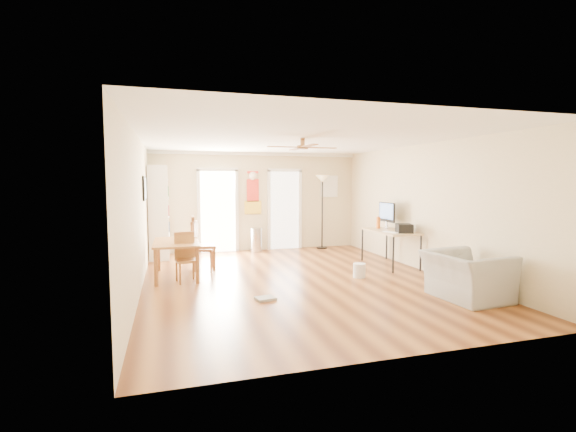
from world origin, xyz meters
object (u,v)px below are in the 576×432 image
object	(u,v)px
dining_chair_right_a	(203,243)
wastebasket_a	(359,270)
dining_chair_near	(187,258)
computer_desk	(390,248)
dining_chair_right_b	(204,246)
bookshelf	(159,212)
dining_table	(177,259)
printer	(404,228)
torchiere_lamp	(322,212)
trash_can	(256,240)
armchair	(466,276)

from	to	relation	value
dining_chair_right_a	wastebasket_a	size ratio (longest dim) A/B	4.08
dining_chair_near	wastebasket_a	xyz separation A→B (m)	(3.18, -0.57, -0.31)
computer_desk	wastebasket_a	size ratio (longest dim) A/B	5.28
computer_desk	dining_chair_right_b	bearing A→B (deg)	171.26
bookshelf	dining_chair_right_a	bearing A→B (deg)	-46.19
bookshelf	dining_chair_right_a	distance (m)	1.94
dining_table	printer	bearing A→B (deg)	-7.31
dining_table	torchiere_lamp	xyz separation A→B (m)	(3.90, 2.34, 0.66)
computer_desk	wastebasket_a	bearing A→B (deg)	-143.92
printer	dining_chair_near	bearing A→B (deg)	-162.94
dining_table	printer	xyz separation A→B (m)	(4.60, -0.59, 0.51)
bookshelf	dining_chair_near	distance (m)	2.75
trash_can	torchiere_lamp	world-z (taller)	torchiere_lamp
dining_chair_right_b	dining_table	bearing A→B (deg)	143.81
dining_table	computer_desk	xyz separation A→B (m)	(4.49, -0.21, 0.04)
dining_table	dining_chair_right_b	distance (m)	0.70
dining_table	trash_can	world-z (taller)	dining_table
bookshelf	dining_chair_right_b	world-z (taller)	bookshelf
dining_chair_near	wastebasket_a	size ratio (longest dim) A/B	3.31
bookshelf	computer_desk	bearing A→B (deg)	-11.50
computer_desk	printer	xyz separation A→B (m)	(0.11, -0.38, 0.47)
torchiere_lamp	wastebasket_a	bearing A→B (deg)	-99.25
dining_table	dining_chair_near	distance (m)	0.51
dining_chair_right_a	dining_table	bearing A→B (deg)	135.91
torchiere_lamp	computer_desk	xyz separation A→B (m)	(0.59, -2.55, -0.62)
dining_chair_right_b	dining_chair_near	distance (m)	0.95
dining_table	torchiere_lamp	world-z (taller)	torchiere_lamp
dining_table	dining_chair_right_b	bearing A→B (deg)	35.71
dining_chair_right_a	printer	bearing A→B (deg)	-103.84
torchiere_lamp	dining_chair_right_a	bearing A→B (deg)	-151.70
bookshelf	trash_can	distance (m)	2.53
dining_table	trash_can	xyz separation A→B (m)	(2.04, 2.28, -0.03)
torchiere_lamp	wastebasket_a	xyz separation A→B (m)	(-0.55, -3.38, -0.87)
computer_desk	armchair	xyz separation A→B (m)	(-0.19, -2.61, -0.02)
trash_can	armchair	bearing A→B (deg)	-66.11
dining_table	dining_chair_right_b	world-z (taller)	dining_chair_right_b
torchiere_lamp	armchair	world-z (taller)	torchiere_lamp
bookshelf	armchair	distance (m)	6.85
dining_chair_right_b	wastebasket_a	world-z (taller)	dining_chair_right_b
wastebasket_a	armchair	distance (m)	2.02
dining_chair_right_b	armchair	distance (m)	4.94
bookshelf	dining_table	distance (m)	2.31
bookshelf	dining_chair_right_a	xyz separation A→B (m)	(0.91, -1.62, -0.55)
torchiere_lamp	computer_desk	bearing A→B (deg)	-76.97
bookshelf	armchair	xyz separation A→B (m)	(4.66, -4.97, -0.74)
dining_table	dining_chair_near	size ratio (longest dim) A/B	1.54
trash_can	armchair	distance (m)	5.57
bookshelf	trash_can	size ratio (longest dim) A/B	3.53
dining_chair_right_a	printer	size ratio (longest dim) A/B	3.13
dining_chair_near	torchiere_lamp	distance (m)	4.71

